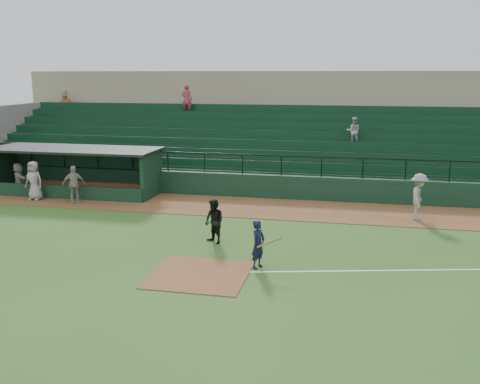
# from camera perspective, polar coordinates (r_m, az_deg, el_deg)

# --- Properties ---
(ground) EXTENTS (90.00, 90.00, 0.00)m
(ground) POSITION_cam_1_polar(r_m,az_deg,el_deg) (18.19, -3.37, -7.60)
(ground) COLOR #2E571C
(ground) RESTS_ON ground
(warning_track) EXTENTS (40.00, 4.00, 0.03)m
(warning_track) POSITION_cam_1_polar(r_m,az_deg,el_deg) (25.65, 1.42, -1.63)
(warning_track) COLOR brown
(warning_track) RESTS_ON ground
(home_plate_dirt) EXTENTS (3.00, 3.00, 0.03)m
(home_plate_dirt) POSITION_cam_1_polar(r_m,az_deg,el_deg) (17.28, -4.26, -8.65)
(home_plate_dirt) COLOR brown
(home_plate_dirt) RESTS_ON ground
(foul_line) EXTENTS (17.49, 4.44, 0.01)m
(foul_line) POSITION_cam_1_polar(r_m,az_deg,el_deg) (19.01, 21.86, -7.59)
(foul_line) COLOR white
(foul_line) RESTS_ON ground
(stadium_structure) EXTENTS (38.00, 13.08, 6.40)m
(stadium_structure) POSITION_cam_1_polar(r_m,az_deg,el_deg) (33.47, 4.17, 5.59)
(stadium_structure) COLOR black
(stadium_structure) RESTS_ON ground
(dugout) EXTENTS (8.90, 3.20, 2.42)m
(dugout) POSITION_cam_1_polar(r_m,az_deg,el_deg) (30.13, -16.53, 2.51)
(dugout) COLOR black
(dugout) RESTS_ON ground
(batter_at_plate) EXTENTS (1.08, 0.71, 1.60)m
(batter_at_plate) POSITION_cam_1_polar(r_m,az_deg,el_deg) (17.61, 1.94, -5.51)
(batter_at_plate) COLOR black
(batter_at_plate) RESTS_ON ground
(umpire) EXTENTS (1.03, 0.99, 1.67)m
(umpire) POSITION_cam_1_polar(r_m,az_deg,el_deg) (20.15, -2.73, -3.12)
(umpire) COLOR black
(umpire) RESTS_ON ground
(runner) EXTENTS (0.93, 1.40, 2.01)m
(runner) POSITION_cam_1_polar(r_m,az_deg,el_deg) (24.48, 18.30, -0.48)
(runner) COLOR gray
(runner) RESTS_ON warning_track
(dugout_player_a) EXTENTS (1.14, 0.98, 1.84)m
(dugout_player_a) POSITION_cam_1_polar(r_m,az_deg,el_deg) (27.57, -17.09, 0.79)
(dugout_player_a) COLOR #A09A95
(dugout_player_a) RESTS_ON warning_track
(dugout_player_b) EXTENTS (1.02, 0.72, 1.95)m
(dugout_player_b) POSITION_cam_1_polar(r_m,az_deg,el_deg) (28.86, -20.84, 1.14)
(dugout_player_b) COLOR #A09A96
(dugout_player_b) RESTS_ON warning_track
(dugout_player_c) EXTENTS (1.54, 1.31, 1.67)m
(dugout_player_c) POSITION_cam_1_polar(r_m,az_deg,el_deg) (30.54, -22.23, 1.33)
(dugout_player_c) COLOR #A29E98
(dugout_player_c) RESTS_ON warning_track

